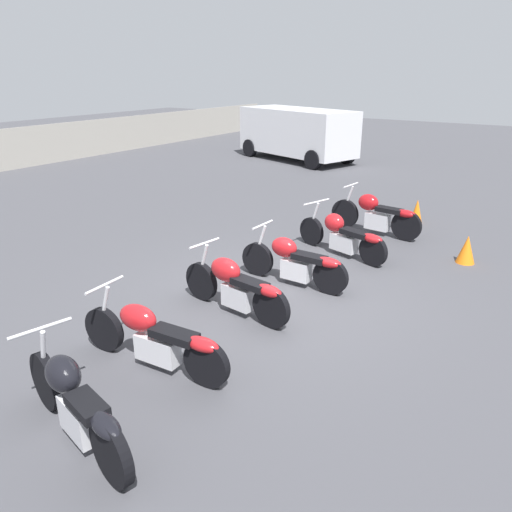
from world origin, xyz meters
TOP-DOWN VIEW (x-y plane):
  - ground_plane at (0.00, 0.00)m, footprint 60.00×60.00m
  - motorcycle_slot_0 at (-3.81, -0.18)m, footprint 0.77×2.04m
  - motorcycle_slot_1 at (-2.46, 0.11)m, footprint 0.62×2.19m
  - motorcycle_slot_2 at (-0.73, 0.16)m, footprint 0.60×2.01m
  - motorcycle_slot_3 at (0.66, -0.05)m, footprint 0.60×2.00m
  - motorcycle_slot_4 at (2.41, -0.13)m, footprint 0.90×2.08m
  - motorcycle_slot_5 at (4.05, -0.18)m, footprint 0.61×2.12m
  - parked_van at (11.44, 5.94)m, footprint 3.30×5.23m
  - traffic_cone_near at (3.32, -2.24)m, footprint 0.34×0.34m
  - traffic_cone_far at (5.48, -0.66)m, footprint 0.28×0.28m

SIDE VIEW (x-z plane):
  - ground_plane at x=0.00m, z-range 0.00..0.00m
  - traffic_cone_near at x=3.32m, z-range 0.00..0.53m
  - traffic_cone_far at x=5.48m, z-range 0.00..0.54m
  - motorcycle_slot_4 at x=2.41m, z-range -0.07..0.88m
  - motorcycle_slot_1 at x=-2.46m, z-range -0.07..0.89m
  - motorcycle_slot_3 at x=0.66m, z-range -0.07..0.89m
  - motorcycle_slot_2 at x=-0.73m, z-range -0.05..0.92m
  - motorcycle_slot_0 at x=-3.81m, z-range -0.06..0.94m
  - motorcycle_slot_5 at x=4.05m, z-range -0.06..0.95m
  - parked_van at x=11.44m, z-range 0.12..2.09m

